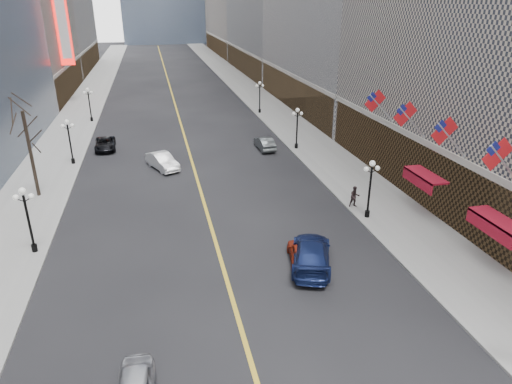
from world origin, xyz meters
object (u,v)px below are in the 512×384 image
car_sb_near (311,254)px  car_sb_mid (302,254)px  car_nb_mid (162,161)px  car_nb_far (105,144)px  streetlamp_east_2 (297,124)px  streetlamp_west_3 (89,101)px  streetlamp_west_1 (27,213)px  streetlamp_east_1 (370,183)px  streetlamp_west_2 (69,137)px  streetlamp_east_3 (260,94)px  car_sb_far (265,143)px

car_sb_near → car_sb_mid: car_sb_near is taller
car_nb_mid → car_nb_far: car_nb_mid is taller
streetlamp_east_2 → car_nb_far: size_ratio=0.96×
streetlamp_west_3 → streetlamp_west_1: bearing=-90.0°
streetlamp_east_1 → streetlamp_west_2: 29.68m
streetlamp_east_3 → streetlamp_west_1: (-23.60, -36.00, 0.00)m
streetlamp_east_1 → car_sb_far: streetlamp_east_1 is taller
streetlamp_west_2 → streetlamp_west_3: 18.00m
streetlamp_east_3 → car_nb_far: (-20.80, -13.38, -2.25)m
streetlamp_west_1 → car_nb_mid: size_ratio=0.96×
streetlamp_east_2 → streetlamp_west_2: size_ratio=1.00×
streetlamp_east_2 → streetlamp_west_2: same height
streetlamp_west_2 → car_sb_mid: (16.75, -22.98, -2.24)m
car_sb_mid → streetlamp_east_2: bearing=-96.9°
streetlamp_west_3 → streetlamp_east_1: bearing=-56.8°
streetlamp_east_3 → car_nb_mid: size_ratio=0.96×
streetlamp_west_1 → car_sb_mid: streetlamp_west_1 is taller
streetlamp_west_3 → streetlamp_east_2: bearing=-37.3°
streetlamp_west_3 → car_sb_far: (20.14, -17.21, -2.20)m
car_sb_near → car_nb_mid: bearing=-48.2°
streetlamp_east_1 → streetlamp_west_1: 23.60m
car_sb_mid → streetlamp_west_1: bearing=-6.8°
streetlamp_east_2 → car_nb_far: 21.42m
streetlamp_east_3 → car_nb_mid: 25.92m
streetlamp_west_1 → streetlamp_west_2: same height
streetlamp_west_1 → car_nb_mid: bearing=59.3°
streetlamp_east_3 → car_nb_mid: bearing=-124.9°
streetlamp_east_1 → streetlamp_east_3: (0.00, 36.00, 0.00)m
streetlamp_west_1 → streetlamp_east_1: bearing=0.0°
streetlamp_east_2 → car_sb_near: size_ratio=0.79×
car_nb_far → car_sb_near: 31.53m
car_sb_near → streetlamp_west_1: bearing=1.8°
streetlamp_west_1 → streetlamp_west_2: size_ratio=1.00×
streetlamp_east_2 → car_sb_mid: streetlamp_east_2 is taller
streetlamp_east_1 → car_sb_mid: streetlamp_east_1 is taller
streetlamp_east_2 → streetlamp_east_3: same height
car_nb_mid → car_nb_far: bearing=104.4°
streetlamp_west_2 → car_nb_mid: 9.61m
streetlamp_west_1 → car_sb_far: size_ratio=1.06×
streetlamp_west_3 → car_sb_mid: size_ratio=1.17×
car_nb_far → car_nb_mid: bearing=-55.4°
streetlamp_east_1 → streetlamp_west_2: same height
streetlamp_west_2 → car_sb_mid: size_ratio=1.17×
car_sb_far → streetlamp_east_3: bearing=-103.6°
streetlamp_west_2 → streetlamp_west_3: size_ratio=1.00×
streetlamp_east_2 → streetlamp_east_3: 18.00m
car_sb_mid → streetlamp_west_3: bearing=-58.0°
streetlamp_west_1 → car_sb_mid: 17.62m
streetlamp_east_3 → car_nb_far: 24.83m
streetlamp_east_3 → streetlamp_west_2: 29.68m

